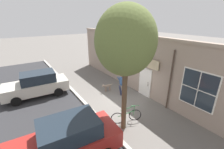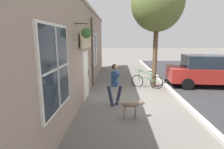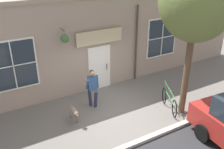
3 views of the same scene
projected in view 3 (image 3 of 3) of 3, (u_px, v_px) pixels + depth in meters
ground_plane at (117, 111)px, 10.17m from camera, size 90.00×90.00×0.00m
storefront_facade at (91, 45)px, 11.07m from camera, size 0.95×18.00×4.31m
pedestrian_walking at (92, 85)px, 10.07m from camera, size 0.64×0.60×1.68m
dog_on_leash at (74, 112)px, 9.37m from camera, size 1.02×0.26×0.65m
street_tree_by_curb at (197, 0)px, 8.27m from camera, size 2.73×2.46×5.99m
leaning_bicycle at (169, 101)px, 10.20m from camera, size 1.62×0.72×1.01m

